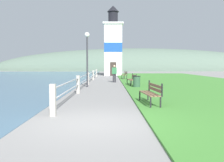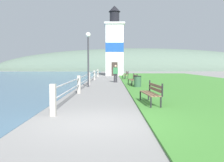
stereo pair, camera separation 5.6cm
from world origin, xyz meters
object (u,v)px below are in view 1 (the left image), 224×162
person_strolling (114,73)px  trash_bin (137,82)px  park_bench_midway (132,79)px  lamp_post (87,49)px  park_bench_near (151,92)px  park_bench_far (125,74)px  lighthouse (113,46)px

person_strolling → trash_bin: person_strolling is taller
park_bench_midway → person_strolling: size_ratio=1.13×
park_bench_midway → lamp_post: bearing=15.4°
park_bench_near → person_strolling: 12.96m
park_bench_far → person_strolling: 5.31m
park_bench_far → person_strolling: size_ratio=1.08×
park_bench_far → lighthouse: bearing=-87.8°
lamp_post → person_strolling: bearing=66.8°
lighthouse → park_bench_far: bearing=-82.9°
park_bench_near → person_strolling: bearing=-89.4°
park_bench_far → trash_bin: size_ratio=2.06×
park_bench_midway → lamp_post: 4.21m
trash_bin → lamp_post: lamp_post is taller
park_bench_near → park_bench_midway: size_ratio=1.11×
park_bench_midway → lamp_post: lamp_post is taller
park_bench_far → person_strolling: (-1.24, -5.15, 0.33)m
park_bench_far → lamp_post: 10.69m
lighthouse → trash_bin: (1.43, -20.12, -4.02)m
park_bench_near → lighthouse: (-1.24, 27.63, 3.90)m
park_bench_near → lighthouse: 27.93m
park_bench_midway → lighthouse: bearing=-90.3°
park_bench_far → trash_bin: park_bench_far is taller
park_bench_far → lighthouse: size_ratio=0.17×
park_bench_far → lighthouse: lighthouse is taller
lighthouse → lamp_post: (-2.09, -19.52, -1.71)m
person_strolling → trash_bin: 5.60m
lamp_post → trash_bin: bearing=-9.6°
park_bench_midway → person_strolling: bearing=-73.8°
park_bench_near → person_strolling: size_ratio=1.25×
park_bench_near → lighthouse: size_ratio=0.19×
trash_bin → lamp_post: bearing=170.4°
park_bench_midway → lighthouse: lighthouse is taller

